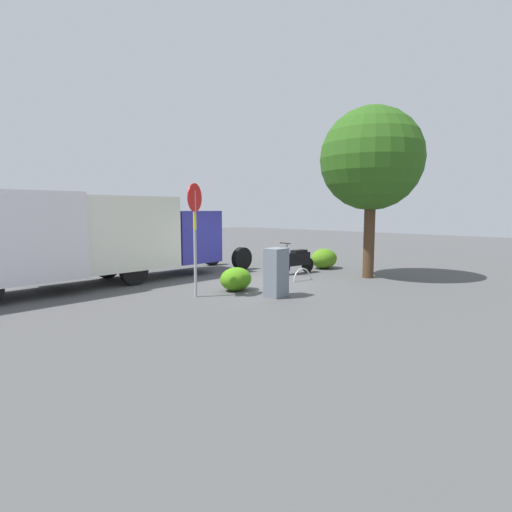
{
  "coord_description": "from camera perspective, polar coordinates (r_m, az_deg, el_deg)",
  "views": [
    {
      "loc": [
        10.08,
        8.98,
        2.41
      ],
      "look_at": [
        0.53,
        0.28,
        0.92
      ],
      "focal_mm": 28.61,
      "sensor_mm": 36.0,
      "label": 1
    }
  ],
  "objects": [
    {
      "name": "box_truck_near",
      "position": [
        14.56,
        -16.65,
        3.0
      ],
      "size": [
        7.77,
        2.5,
        2.82
      ],
      "rotation": [
        0.0,
        0.0,
        3.1
      ],
      "color": "black",
      "rests_on": "ground"
    },
    {
      "name": "stop_sign",
      "position": [
        11.18,
        -8.54,
        4.73
      ],
      "size": [
        0.71,
        0.33,
        3.1
      ],
      "color": "#9E9EA3",
      "rests_on": "ground"
    },
    {
      "name": "utility_cabinet",
      "position": [
        11.25,
        2.83,
        -2.33
      ],
      "size": [
        0.56,
        0.49,
        1.35
      ],
      "primitive_type": "cube",
      "rotation": [
        0.0,
        0.0,
        0.01
      ],
      "color": "slate",
      "rests_on": "ground"
    },
    {
      "name": "bike_rack_hoop",
      "position": [
        14.0,
        6.45,
        -3.4
      ],
      "size": [
        0.85,
        0.14,
        0.85
      ],
      "primitive_type": "torus",
      "rotation": [
        1.57,
        0.0,
        -0.11
      ],
      "color": "#B7B7BC",
      "rests_on": "ground"
    },
    {
      "name": "shrub_mid_verge",
      "position": [
        12.14,
        -2.82,
        -3.23
      ],
      "size": [
        1.02,
        0.83,
        0.69
      ],
      "primitive_type": "ellipsoid",
      "color": "#488816",
      "rests_on": "ground"
    },
    {
      "name": "shrub_near_sign",
      "position": [
        16.88,
        9.48,
        -0.35
      ],
      "size": [
        1.19,
        0.98,
        0.81
      ],
      "primitive_type": "ellipsoid",
      "color": "#497D18",
      "rests_on": "ground"
    },
    {
      "name": "motorcycle",
      "position": [
        15.38,
        5.72,
        -0.54
      ],
      "size": [
        1.8,
        0.61,
        1.2
      ],
      "rotation": [
        0.0,
        0.0,
        -0.15
      ],
      "color": "black",
      "rests_on": "ground"
    },
    {
      "name": "ground_plane",
      "position": [
        13.71,
        0.62,
        -3.57
      ],
      "size": [
        60.0,
        60.0,
        0.0
      ],
      "primitive_type": "plane",
      "color": "#4B4B4B"
    },
    {
      "name": "street_tree",
      "position": [
        14.92,
        15.85,
        12.85
      ],
      "size": [
        3.52,
        3.52,
        5.9
      ],
      "color": "#47301E",
      "rests_on": "ground"
    }
  ]
}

